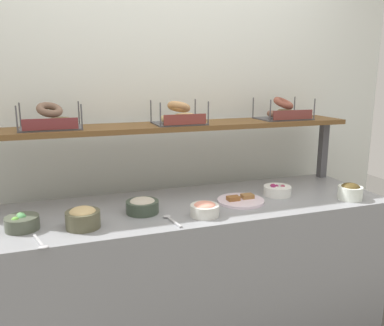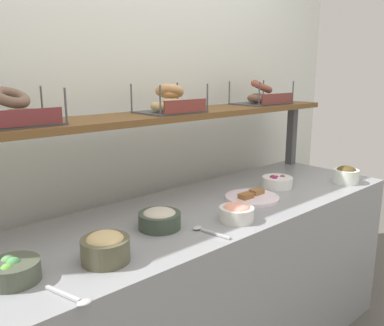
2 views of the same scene
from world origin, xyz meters
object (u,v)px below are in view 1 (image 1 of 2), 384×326
serving_spoon_near_plate (170,219)px  bagel_basket_plain (179,116)px  bowl_chocolate_spread (350,191)px  bagel_basket_cinnamon_raisin (283,112)px  bowl_lox_spread (205,209)px  serving_spoon_by_edge (41,244)px  bagel_basket_poppy (50,120)px  bowl_hummus (83,217)px  bowl_tuna_salad (142,205)px  serving_plate_white (241,200)px  bowl_veggie_mix (22,222)px  bowl_beet_salad (277,190)px

serving_spoon_near_plate → bagel_basket_plain: bagel_basket_plain is taller
bowl_chocolate_spread → bagel_basket_cinnamon_raisin: (-0.18, 0.49, 0.43)m
bowl_lox_spread → serving_spoon_by_edge: bowl_lox_spread is taller
bowl_chocolate_spread → serving_spoon_by_edge: size_ratio=0.82×
bowl_lox_spread → bagel_basket_poppy: size_ratio=0.46×
bowl_hummus → bagel_basket_poppy: bagel_basket_poppy is taller
bowl_hummus → bowl_tuna_salad: bearing=19.7°
serving_plate_white → bagel_basket_cinnamon_raisin: 0.73m
serving_plate_white → bagel_basket_cinnamon_raisin: bearing=35.5°
bowl_hummus → serving_spoon_near_plate: size_ratio=0.95×
bowl_veggie_mix → bowl_beet_salad: bowl_veggie_mix is taller
serving_spoon_by_edge → serving_spoon_near_plate: bearing=10.1°
bagel_basket_cinnamon_raisin → bowl_beet_salad: bearing=-124.0°
bowl_hummus → bowl_veggie_mix: bearing=165.8°
serving_spoon_by_edge → bowl_lox_spread: bearing=7.9°
bagel_basket_plain → bagel_basket_cinnamon_raisin: size_ratio=0.89×
bowl_chocolate_spread → bagel_basket_poppy: size_ratio=0.43×
bowl_hummus → bagel_basket_cinnamon_raisin: (1.35, 0.43, 0.43)m
bowl_veggie_mix → bowl_tuna_salad: bearing=4.1°
serving_spoon_near_plate → bagel_basket_cinnamon_raisin: size_ratio=0.52×
bowl_beet_salad → serving_plate_white: 0.27m
bagel_basket_poppy → bagel_basket_plain: size_ratio=1.10×
bagel_basket_poppy → bowl_beet_salad: bearing=-12.7°
bowl_chocolate_spread → bowl_tuna_salad: bearing=171.8°
bowl_veggie_mix → bowl_hummus: bowl_hummus is taller
serving_spoon_near_plate → bowl_hummus: bearing=174.1°
serving_plate_white → bagel_basket_plain: bearing=132.1°
bagel_basket_poppy → bagel_basket_cinnamon_raisin: size_ratio=0.98×
serving_spoon_near_plate → serving_spoon_by_edge: same height
bowl_veggie_mix → bowl_hummus: (0.28, -0.07, 0.02)m
bowl_veggie_mix → bowl_chocolate_spread: 1.81m
bowl_chocolate_spread → serving_spoon_near_plate: (-1.10, 0.02, -0.04)m
serving_spoon_by_edge → serving_plate_white: bearing=13.4°
serving_plate_white → serving_spoon_near_plate: 0.49m
serving_plate_white → bagel_basket_cinnamon_raisin: bagel_basket_cinnamon_raisin is taller
bowl_tuna_salad → bagel_basket_poppy: bagel_basket_poppy is taller
bagel_basket_plain → serving_spoon_by_edge: bearing=-145.0°
bowl_beet_salad → bagel_basket_cinnamon_raisin: bearing=56.0°
bowl_veggie_mix → serving_spoon_near_plate: bearing=-9.2°
bowl_lox_spread → bagel_basket_plain: (0.00, 0.45, 0.44)m
bowl_hummus → bowl_beet_salad: 1.17m
serving_plate_white → bagel_basket_plain: (-0.28, 0.31, 0.47)m
bagel_basket_cinnamon_raisin → bagel_basket_plain: bearing=-178.4°
serving_spoon_by_edge → bagel_basket_poppy: bagel_basket_poppy is taller
bowl_chocolate_spread → bagel_basket_plain: 1.11m
bowl_hummus → bagel_basket_poppy: (-0.12, 0.44, 0.42)m
bowl_lox_spread → serving_spoon_near_plate: bearing=-179.6°
bagel_basket_poppy → serving_spoon_near_plate: bearing=-41.5°
bowl_lox_spread → bowl_tuna_salad: (-0.30, 0.16, 0.00)m
bowl_lox_spread → serving_spoon_by_edge: 0.81m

